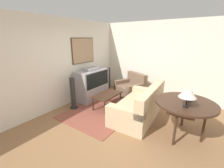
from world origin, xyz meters
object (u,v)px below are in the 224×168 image
Objects in this scene: mantel_clock at (190,96)px; speaker_tower_right at (108,80)px; speaker_tower_left at (73,94)px; couch at (140,107)px; coffee_table at (107,96)px; console_table at (185,105)px; armchair at (131,89)px; tv at (92,84)px; table_lamp at (188,93)px.

speaker_tower_right reaches higher than mantel_clock.
speaker_tower_left reaches higher than mantel_clock.
couch reaches higher than coffee_table.
mantel_clock is at bearing -111.72° from speaker_tower_right.
couch is at bearing -121.60° from speaker_tower_right.
console_table is 7.68× the size of mantel_clock.
speaker_tower_left is at bearing -92.50° from armchair.
armchair is at bearing -45.76° from tv.
speaker_tower_left is (-0.64, 0.84, 0.07)m from coffee_table.
table_lamp reaches higher than speaker_tower_right.
speaker_tower_left is (-0.44, 3.06, -0.28)m from console_table.
tv is 3.15m from console_table.
console_table is (-0.48, -3.11, 0.21)m from tv.
coffee_table is at bearing -52.65° from speaker_tower_left.
armchair is 1.21× the size of speaker_tower_left.
armchair is at bearing 54.54° from console_table.
armchair is 1.21× the size of speaker_tower_right.
tv reaches higher than speaker_tower_left.
mantel_clock is at bearing -7.21° from armchair.
speaker_tower_left is (-0.20, 3.10, -0.64)m from table_lamp.
tv is at bearing -101.42° from couch.
coffee_table is 1.05m from speaker_tower_left.
console_table is at bearing -114.72° from speaker_tower_right.
speaker_tower_left reaches higher than console_table.
tv is at bearing 81.18° from console_table.
couch is at bearing 68.14° from table_lamp.
table_lamp is (-0.73, -3.14, 0.57)m from tv.
tv is at bearing 177.12° from speaker_tower_right.
speaker_tower_right is at bearing -151.30° from armchair.
armchair is 1.00m from speaker_tower_right.
mantel_clock is 0.16× the size of speaker_tower_right.
couch is at bearing -88.40° from coffee_table.
couch is 1.09m from coffee_table.
coffee_table is at bearing -92.36° from couch.
tv is 1.45m from armchair.
coffee_table is 1.48m from speaker_tower_right.
armchair is 1.26× the size of coffee_table.
armchair is at bearing -26.96° from speaker_tower_left.
table_lamp reaches higher than tv.
coffee_table is at bearing -71.90° from armchair.
tv is 0.64× the size of couch.
couch is 1.60× the size of armchair.
couch is 4.84× the size of table_lamp.
table_lamp is 0.40× the size of speaker_tower_left.
couch is at bearing 78.83° from console_table.
speaker_tower_right is (0.93, -0.05, -0.07)m from tv.
table_lamp reaches higher than couch.
speaker_tower_left reaches higher than armchair.
speaker_tower_right is at bearing 61.88° from table_lamp.
speaker_tower_left is 1.00× the size of speaker_tower_right.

